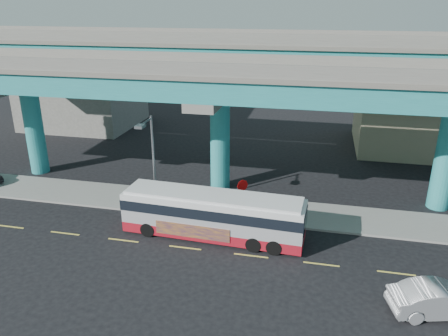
% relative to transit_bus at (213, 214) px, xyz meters
% --- Properties ---
extents(ground, '(120.00, 120.00, 0.00)m').
position_rel_transit_bus_xyz_m(ground, '(-1.31, -1.40, -1.59)').
color(ground, black).
rests_on(ground, ground).
extents(sidewalk, '(70.00, 4.00, 0.15)m').
position_rel_transit_bus_xyz_m(sidewalk, '(-1.31, 4.10, -1.52)').
color(sidewalk, gray).
rests_on(sidewalk, ground).
extents(lane_markings, '(58.00, 0.12, 0.01)m').
position_rel_transit_bus_xyz_m(lane_markings, '(-1.31, -1.70, -1.59)').
color(lane_markings, '#D8C64C').
rests_on(lane_markings, ground).
extents(viaduct, '(52.00, 12.40, 11.70)m').
position_rel_transit_bus_xyz_m(viaduct, '(-1.31, 7.70, 7.55)').
color(viaduct, teal).
rests_on(viaduct, ground).
extents(building_beige, '(14.00, 10.23, 7.00)m').
position_rel_transit_bus_xyz_m(building_beige, '(16.69, 21.58, 1.92)').
color(building_beige, tan).
rests_on(building_beige, ground).
extents(building_concrete, '(12.00, 10.00, 9.00)m').
position_rel_transit_bus_xyz_m(building_concrete, '(-21.31, 22.60, 2.91)').
color(building_concrete, gray).
rests_on(building_concrete, ground).
extents(transit_bus, '(11.44, 2.99, 2.90)m').
position_rel_transit_bus_xyz_m(transit_bus, '(0.00, 0.00, 0.00)').
color(transit_bus, '#A31321').
rests_on(transit_bus, ground).
extents(sedan, '(3.92, 5.51, 1.55)m').
position_rel_transit_bus_xyz_m(sedan, '(12.14, -4.71, -0.82)').
color(sedan, '#A0A1A5').
rests_on(sedan, ground).
extents(street_lamp, '(0.50, 2.25, 6.73)m').
position_rel_transit_bus_xyz_m(street_lamp, '(-4.75, 2.07, 3.00)').
color(street_lamp, gray).
rests_on(street_lamp, sidewalk).
extents(stop_sign, '(0.63, 0.56, 2.70)m').
position_rel_transit_bus_xyz_m(stop_sign, '(1.34, 2.77, 0.52)').
color(stop_sign, gray).
rests_on(stop_sign, sidewalk).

